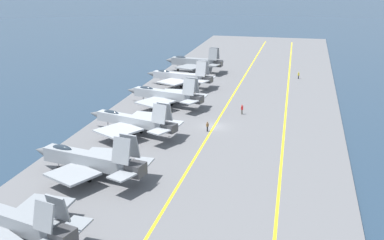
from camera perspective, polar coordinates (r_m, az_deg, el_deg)
The scene contains 13 objects.
ground_plane at distance 81.20m, azimuth 2.63°, elevation -1.03°, with size 2000.00×2000.00×0.00m, color #23384C.
carrier_deck at distance 81.14m, azimuth 2.63°, elevation -0.89°, with size 219.21×42.28×0.40m, color slate.
deck_stripe_foul_line at distance 79.88m, azimuth 10.86°, elevation -1.36°, with size 197.29×0.36×0.01m, color yellow.
deck_stripe_centerline at distance 81.07m, azimuth 2.63°, elevation -0.76°, with size 197.29×0.36×0.01m, color yellow.
parked_jet_nearest at distance 50.26m, azimuth -20.55°, elevation -11.11°, with size 13.72×15.60×6.00m.
parked_jet_second at distance 62.38m, azimuth -12.17°, elevation -4.64°, with size 12.30×16.71×6.45m.
parked_jet_third at distance 76.90m, azimuth -7.02°, elevation -0.13°, with size 13.92×16.80×5.95m.
parked_jet_fourth at distance 92.15m, azimuth -3.20°, elevation 2.98°, with size 13.80×16.62×6.14m.
parked_jet_fifth at distance 107.41m, azimuth -1.39°, elevation 5.17°, with size 12.55×16.22×6.31m.
parked_jet_sixth at distance 122.40m, azimuth 0.29°, elevation 6.90°, with size 14.20×15.26×6.55m.
crew_red_vest at distance 87.78m, azimuth 5.95°, elevation 1.29°, with size 0.26×0.38×1.80m.
crew_brown_vest at distance 78.28m, azimuth 1.84°, elevation -0.72°, with size 0.45×0.46×1.69m.
crew_yellow_vest at distance 118.20m, azimuth 12.52°, elevation 5.22°, with size 0.32×0.42×1.66m.
Camera 1 is at (-75.58, -14.04, 26.14)m, focal length 45.00 mm.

